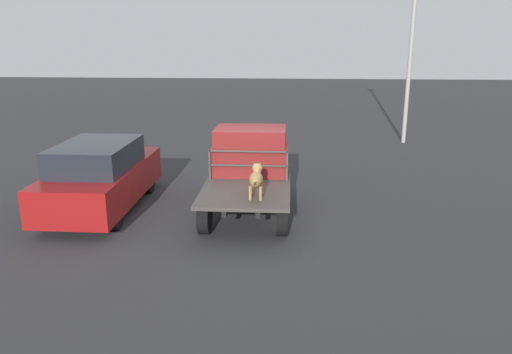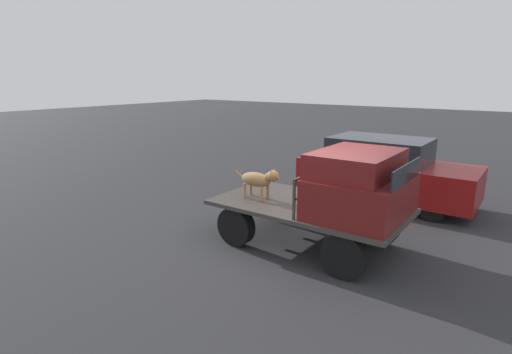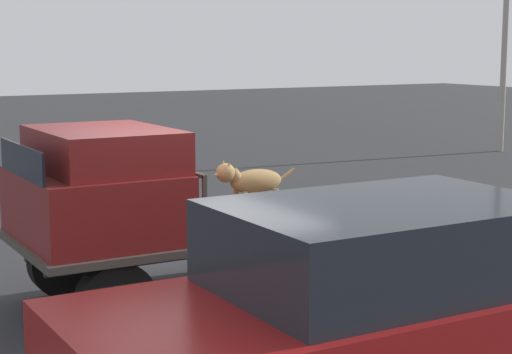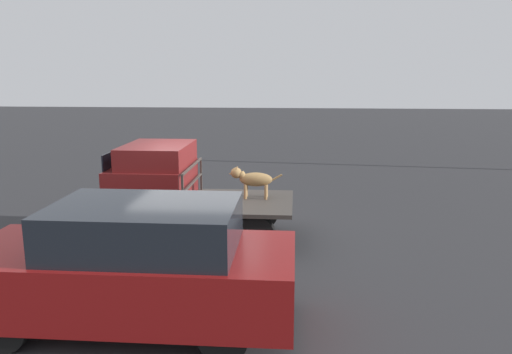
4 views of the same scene
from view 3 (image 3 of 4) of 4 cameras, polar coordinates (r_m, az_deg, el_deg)
ground_plane at (r=9.75m, az=-4.71°, el=-8.15°), size 80.00×80.00×0.00m
flatbed_truck at (r=9.59m, az=-4.76°, el=-4.72°), size 3.67×2.01×0.83m
truck_cab at (r=9.07m, az=-10.54°, el=-0.62°), size 1.51×1.89×1.14m
truck_headboard at (r=9.37m, az=-5.97°, el=-0.57°), size 0.04×1.89×0.73m
dog at (r=10.15m, az=-0.43°, el=-0.25°), size 1.12×0.29×0.67m
parked_sedan at (r=6.38m, az=7.33°, el=-9.41°), size 4.40×1.83×1.71m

